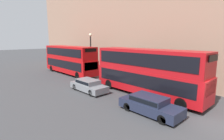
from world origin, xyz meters
TOP-DOWN VIEW (x-y plane):
  - ground_plane at (0.00, 0.00)m, footprint 200.00×200.00m
  - bus_leading at (1.60, 6.88)m, footprint 2.59×11.37m
  - bus_second_in_queue at (1.60, 21.44)m, footprint 2.59×11.35m
  - car_dark_sedan at (-1.80, 4.10)m, footprint 1.80×4.63m
  - car_hatchback at (-1.80, 11.70)m, footprint 1.75×4.50m
  - street_lamp at (3.31, 18.19)m, footprint 0.44×0.44m
  - pedestrian at (4.38, 5.39)m, footprint 0.36×0.36m

SIDE VIEW (x-z plane):
  - ground_plane at x=0.00m, z-range 0.00..0.00m
  - car_hatchback at x=-1.80m, z-range 0.05..1.30m
  - car_dark_sedan at x=-1.80m, z-range 0.04..1.36m
  - pedestrian at x=4.38m, z-range -0.07..1.70m
  - bus_second_in_queue at x=1.60m, z-range 0.22..4.55m
  - bus_leading at x=1.60m, z-range 0.22..4.67m
  - street_lamp at x=3.31m, z-range 0.75..6.98m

